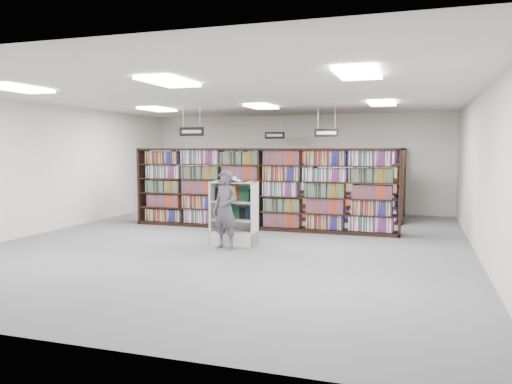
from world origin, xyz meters
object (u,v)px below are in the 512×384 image
(open_book, at_px, (233,180))
(endcap_display, at_px, (235,223))
(bookshelf_row_near, at_px, (261,189))
(shopper, at_px, (226,210))

(open_book, bearing_deg, endcap_display, 92.45)
(bookshelf_row_near, distance_m, shopper, 2.71)
(shopper, bearing_deg, endcap_display, 106.93)
(open_book, height_order, shopper, shopper)
(open_book, bearing_deg, shopper, -97.44)
(endcap_display, bearing_deg, bookshelf_row_near, 89.74)
(bookshelf_row_near, bearing_deg, open_book, -88.08)
(endcap_display, bearing_deg, open_book, -84.35)
(open_book, relative_size, shopper, 0.39)
(bookshelf_row_near, relative_size, endcap_display, 5.06)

